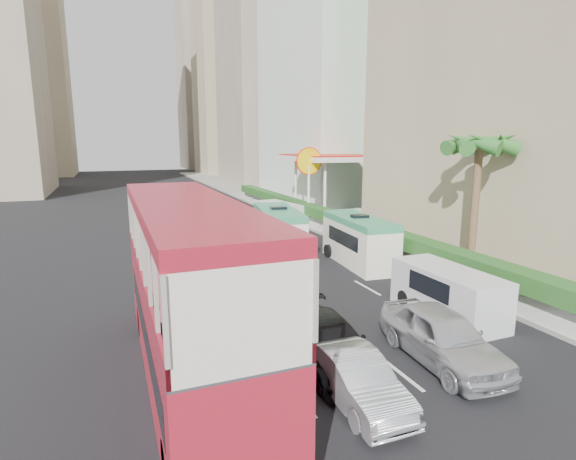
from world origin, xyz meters
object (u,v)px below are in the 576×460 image
panel_van_far (279,215)px  shell_station (330,186)px  palm_tree (474,212)px  minibus_near (278,232)px  car_silver_lane_b (440,361)px  panel_van_near (447,293)px  car_silver_lane_a (355,401)px  double_decker_bus (189,292)px  van_asset (265,246)px  minibus_far (359,241)px  car_black (327,364)px

panel_van_far → shell_station: shell_station is taller
panel_van_far → palm_tree: bearing=-86.9°
minibus_near → car_silver_lane_b: bearing=-80.5°
panel_van_near → car_silver_lane_a: bearing=-149.1°
double_decker_bus → panel_van_near: size_ratio=2.37×
panel_van_far → van_asset: bearing=-126.2°
car_silver_lane_a → car_silver_lane_b: car_silver_lane_b is taller
minibus_near → palm_tree: palm_tree is taller
double_decker_bus → panel_van_near: (9.82, 0.96, -1.60)m
minibus_far → car_silver_lane_a: bearing=-115.7°
car_black → minibus_near: size_ratio=0.78×
palm_tree → shell_station: 19.14m
van_asset → double_decker_bus: bearing=-116.9°
double_decker_bus → shell_station: shell_station is taller
van_asset → panel_van_near: size_ratio=1.12×
panel_van_far → palm_tree: (3.37, -16.88, 2.45)m
minibus_far → palm_tree: bearing=-50.6°
minibus_near → car_black: bearing=-94.6°
minibus_far → shell_station: (5.46, 14.22, 1.46)m
car_black → car_silver_lane_b: bearing=-15.9°
shell_station → car_silver_lane_a: bearing=-115.6°
car_silver_lane_b → van_asset: (-0.06, 16.51, 0.00)m
minibus_far → minibus_near: bearing=139.2°
panel_van_far → shell_station: bearing=12.7°
car_silver_lane_a → minibus_near: minibus_near is taller
panel_van_near → shell_station: (6.18, 22.04, 1.82)m
double_decker_bus → shell_station: (16.00, 23.00, 0.22)m
car_silver_lane_a → panel_van_near: 7.27m
minibus_near → palm_tree: (6.63, -8.24, 2.01)m
car_silver_lane_a → panel_van_near: (6.16, 3.76, 0.93)m
car_black → palm_tree: bearing=28.7°
minibus_far → panel_van_near: minibus_far is taller
shell_station → car_black: bearing=-117.0°
double_decker_bus → car_silver_lane_a: size_ratio=2.79×
palm_tree → shell_station: bearing=83.4°
minibus_near → panel_van_far: minibus_near is taller
van_asset → car_black: bearing=-102.8°
double_decker_bus → car_silver_lane_a: (3.66, -2.79, -2.53)m
minibus_near → palm_tree: size_ratio=0.96×
panel_van_near → palm_tree: size_ratio=0.73×
panel_van_far → shell_station: (5.57, 2.12, 1.82)m
car_silver_lane_b → panel_van_far: 23.01m
double_decker_bus → palm_tree: bearing=16.2°
car_black → shell_station: shell_station is taller
car_silver_lane_b → minibus_near: minibus_near is taller
van_asset → panel_van_near: (2.72, -13.67, 0.93)m
shell_station → panel_van_far: bearing=-159.2°
minibus_near → palm_tree: 10.77m
car_silver_lane_b → palm_tree: bearing=45.3°
car_silver_lane_b → panel_van_far: (3.26, 22.76, 0.93)m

